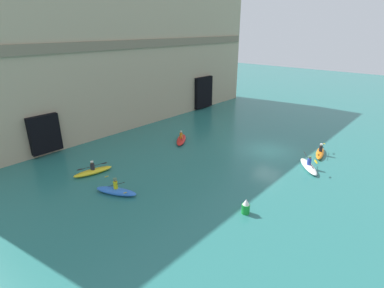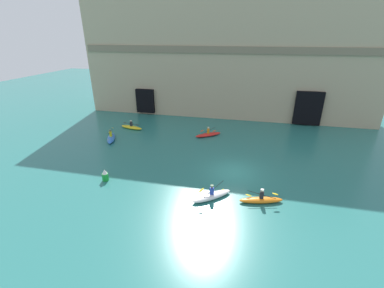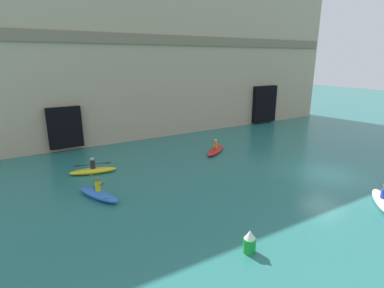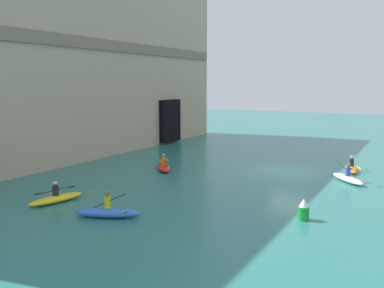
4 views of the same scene
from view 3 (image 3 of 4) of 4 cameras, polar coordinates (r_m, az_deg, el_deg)
ground_plane at (r=21.91m, az=24.41°, el=-5.33°), size 120.00×120.00×0.00m
cliff_bluff at (r=32.37m, az=-4.61°, el=17.02°), size 39.18×6.47×16.12m
kayak_white at (r=18.91m, az=32.56°, el=-9.07°), size 2.87×2.61×1.16m
kayak_blue at (r=17.46m, az=-17.35°, el=-9.05°), size 1.97×3.11×1.24m
kayak_yellow at (r=21.14m, az=-18.29°, el=-4.77°), size 3.10×1.39×1.07m
kayak_red at (r=24.61m, az=4.49°, el=-1.11°), size 3.04×2.54×1.10m
marker_buoy at (r=12.62m, az=10.90°, el=-17.86°), size 0.51×0.51×0.98m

